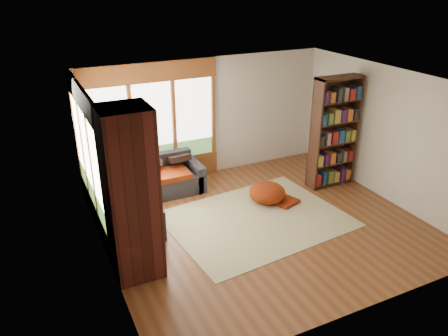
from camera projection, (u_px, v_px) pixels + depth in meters
name	position (u px, v px, depth m)	size (l,w,h in m)	color
floor	(262.00, 224.00, 7.95)	(5.50, 5.50, 0.00)	brown
ceiling	(268.00, 82.00, 6.88)	(5.50, 5.50, 0.00)	white
wall_back	(206.00, 118.00, 9.47)	(5.50, 0.04, 2.60)	silver
wall_front	(368.00, 230.00, 5.36)	(5.50, 0.04, 2.60)	silver
wall_left	(101.00, 190.00, 6.33)	(0.04, 5.00, 2.60)	silver
wall_right	(387.00, 135.00, 8.50)	(0.04, 5.00, 2.60)	silver
windows_back	(153.00, 124.00, 8.95)	(2.82, 0.10, 1.90)	brown
windows_left	(88.00, 158.00, 7.31)	(0.10, 2.62, 1.90)	brown
roller_blind	(79.00, 121.00, 7.84)	(0.03, 0.72, 0.90)	#728E5F
brick_chimney	(131.00, 195.00, 6.18)	(0.70, 0.70, 2.60)	#471914
sectional_sofa	(131.00, 192.00, 8.45)	(2.20, 2.20, 0.80)	black
area_rug	(256.00, 219.00, 8.09)	(3.16, 2.42, 0.01)	#ECE6BF
bookshelf	(334.00, 133.00, 8.99)	(1.00, 0.33, 2.33)	#3A2013
pouf	(267.00, 192.00, 8.65)	(0.73, 0.73, 0.39)	maroon
dog_tan	(145.00, 163.00, 8.55)	(0.93, 0.99, 0.48)	brown
dog_brindle	(127.00, 187.00, 7.64)	(0.60, 0.83, 0.42)	#341F17
throw_pillows	(129.00, 167.00, 8.40)	(1.98, 1.68, 0.45)	black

